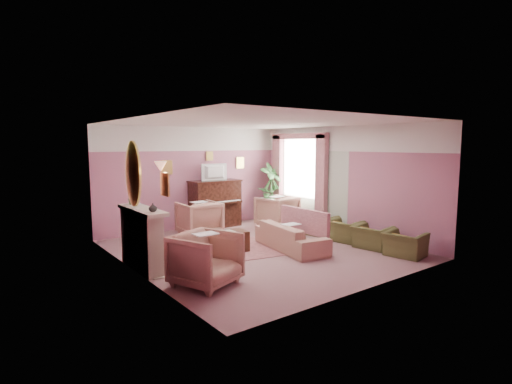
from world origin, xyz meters
TOP-DOWN VIEW (x-y plane):
  - floor at (0.00, 0.00)m, footprint 5.50×6.00m
  - ceiling at (0.00, 0.00)m, footprint 5.50×6.00m
  - wall_back at (0.00, 3.00)m, footprint 5.50×0.02m
  - wall_front at (0.00, -3.00)m, footprint 5.50×0.02m
  - wall_left at (-2.75, 0.00)m, footprint 0.02×6.00m
  - wall_right at (2.75, 0.00)m, footprint 0.02×6.00m
  - picture_rail_band at (0.00, 2.99)m, footprint 5.50×0.01m
  - stripe_panel at (2.73, 1.30)m, footprint 0.01×3.00m
  - fireplace_surround at (-2.59, 0.20)m, footprint 0.30×1.40m
  - fireplace_inset at (-2.49, 0.20)m, footprint 0.18×0.72m
  - fire_ember at (-2.45, 0.20)m, footprint 0.06×0.54m
  - mantel_shelf at (-2.56, 0.20)m, footprint 0.40×1.55m
  - hearth at (-2.39, 0.20)m, footprint 0.55×1.50m
  - mirror_frame at (-2.70, 0.20)m, footprint 0.04×0.72m
  - mirror_glass at (-2.67, 0.20)m, footprint 0.01×0.60m
  - sconce_shade at (-2.62, -0.85)m, footprint 0.20×0.20m
  - piano at (0.50, 2.68)m, footprint 1.40×0.60m
  - piano_keyshelf at (0.50, 2.33)m, footprint 1.30×0.12m
  - piano_keys at (0.50, 2.33)m, footprint 1.20×0.08m
  - piano_top at (0.50, 2.68)m, footprint 1.45×0.65m
  - television at (0.50, 2.63)m, footprint 0.80×0.12m
  - print_back_left at (-0.80, 2.96)m, footprint 0.30×0.03m
  - print_back_right at (1.55, 2.96)m, footprint 0.26×0.03m
  - print_back_mid at (0.50, 2.96)m, footprint 0.22×0.03m
  - print_left_wall at (-2.71, -1.20)m, footprint 0.03×0.28m
  - window_blind at (2.70, 1.55)m, footprint 0.03×1.40m
  - curtain_left at (2.62, 0.63)m, footprint 0.16×0.34m
  - curtain_right at (2.62, 2.47)m, footprint 0.16×0.34m
  - pelmet at (2.62, 1.55)m, footprint 0.16×2.20m
  - mantel_plant at (-2.55, 0.75)m, footprint 0.16×0.16m
  - mantel_vase at (-2.55, -0.30)m, footprint 0.16×0.16m
  - area_rug at (-0.61, 0.34)m, footprint 2.81×2.26m
  - coffee_table at (-0.74, 0.24)m, footprint 1.04×0.59m
  - table_paper at (-0.69, 0.24)m, footprint 0.35×0.28m
  - sofa at (0.59, -0.42)m, footprint 0.66×1.98m
  - sofa_throw at (0.99, -0.42)m, footprint 0.10×1.50m
  - floral_armchair_left at (-0.40, 1.98)m, footprint 0.94×0.94m
  - floral_armchair_right at (1.87, 1.61)m, footprint 0.94×0.94m
  - floral_armchair_front at (-2.06, -1.30)m, footprint 0.94×0.94m
  - olive_chair_a at (2.13, -2.27)m, footprint 0.56×0.79m
  - olive_chair_b at (2.13, -1.45)m, footprint 0.56×0.79m
  - olive_chair_c at (2.13, -0.63)m, footprint 0.56×0.79m
  - olive_chair_d at (2.13, 0.19)m, footprint 0.56×0.79m
  - side_table at (2.22, 2.52)m, footprint 0.52×0.52m
  - side_plant_big at (2.22, 2.52)m, footprint 0.30×0.30m
  - side_plant_small at (2.34, 2.42)m, footprint 0.16×0.16m
  - palm_pot at (2.38, 2.47)m, footprint 0.34×0.34m
  - palm_plant at (2.38, 2.47)m, footprint 0.76×0.76m

SIDE VIEW (x-z plane):
  - floor at x=0.00m, z-range -0.01..0.01m
  - area_rug at x=-0.61m, z-range 0.00..0.01m
  - hearth at x=-2.39m, z-range 0.00..0.02m
  - palm_pot at x=2.38m, z-range 0.00..0.34m
  - fire_ember at x=-2.45m, z-range 0.17..0.27m
  - coffee_table at x=-0.74m, z-range 0.00..0.45m
  - olive_chair_a at x=2.13m, z-range 0.00..0.68m
  - olive_chair_b at x=2.13m, z-range 0.00..0.68m
  - olive_chair_c at x=2.13m, z-range 0.00..0.68m
  - olive_chair_d at x=2.13m, z-range 0.00..0.68m
  - side_table at x=2.22m, z-range 0.00..0.70m
  - fireplace_inset at x=-2.49m, z-range 0.06..0.74m
  - sofa at x=0.59m, z-range 0.00..0.80m
  - table_paper at x=-0.69m, z-range 0.45..0.46m
  - floral_armchair_left at x=-0.40m, z-range 0.00..0.98m
  - floral_armchair_right at x=1.87m, z-range 0.00..0.98m
  - floral_armchair_front at x=-2.06m, z-range 0.00..0.98m
  - fireplace_surround at x=-2.59m, z-range 0.00..1.10m
  - sofa_throw at x=0.99m, z-range 0.32..0.88m
  - piano at x=0.50m, z-range 0.00..1.30m
  - piano_keyshelf at x=0.50m, z-range 0.69..0.75m
  - piano_keys at x=0.50m, z-range 0.75..0.77m
  - side_plant_small at x=2.34m, z-range 0.70..0.98m
  - side_plant_big at x=2.22m, z-range 0.70..1.04m
  - palm_plant at x=2.38m, z-range 0.34..1.78m
  - stripe_panel at x=2.73m, z-range 0.00..2.15m
  - mantel_shelf at x=-2.56m, z-range 1.09..1.16m
  - mantel_vase at x=-2.55m, z-range 1.15..1.31m
  - mantel_plant at x=-2.55m, z-range 1.15..1.43m
  - curtain_left at x=2.62m, z-range 0.00..2.60m
  - curtain_right at x=2.62m, z-range 0.00..2.60m
  - piano_top at x=0.50m, z-range 1.29..1.33m
  - wall_back at x=0.00m, z-range 0.00..2.80m
  - wall_front at x=0.00m, z-range 0.00..2.80m
  - wall_left at x=-2.75m, z-range 0.00..2.80m
  - wall_right at x=2.75m, z-range 0.00..2.80m
  - television at x=0.50m, z-range 1.36..1.84m
  - window_blind at x=2.70m, z-range 0.80..2.60m
  - print_back_left at x=-0.80m, z-range 1.53..1.91m
  - print_left_wall at x=-2.71m, z-range 1.54..1.90m
  - print_back_right at x=1.55m, z-range 1.61..1.95m
  - mirror_frame at x=-2.70m, z-range 1.20..2.40m
  - mirror_glass at x=-2.67m, z-range 1.27..2.33m
  - sconce_shade at x=-2.62m, z-range 1.90..2.06m
  - print_back_mid at x=0.50m, z-range 1.87..2.13m
  - picture_rail_band at x=0.00m, z-range 2.15..2.80m
  - pelmet at x=2.62m, z-range 2.48..2.64m
  - ceiling at x=0.00m, z-range 2.79..2.80m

